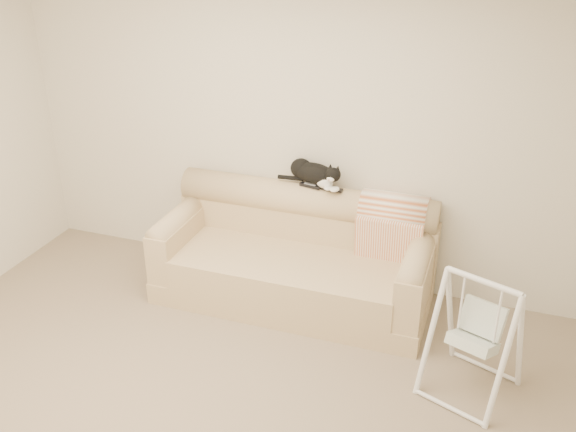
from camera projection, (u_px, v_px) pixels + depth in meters
The scene contains 8 objects.
ground_plane at pixel (206, 425), 4.04m from camera, with size 5.00×5.00×0.00m, color #7C6B58.
room_shell at pixel (190, 206), 3.37m from camera, with size 5.04×4.04×2.60m.
sofa at pixel (296, 257), 5.24m from camera, with size 2.20×0.93×0.90m.
remote_a at pixel (310, 185), 5.17m from camera, with size 0.19×0.08×0.03m.
remote_b at pixel (332, 189), 5.11m from camera, with size 0.17×0.06×0.02m.
tuxedo_cat at pixel (314, 173), 5.15m from camera, with size 0.56×0.32×0.22m.
throw_blanket at pixel (393, 218), 5.05m from camera, with size 0.52×0.38×0.58m.
baby_swing at pixel (476, 336), 4.16m from camera, with size 0.69×0.72×0.87m.
Camera 1 is at (1.49, -2.71, 2.96)m, focal length 40.00 mm.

